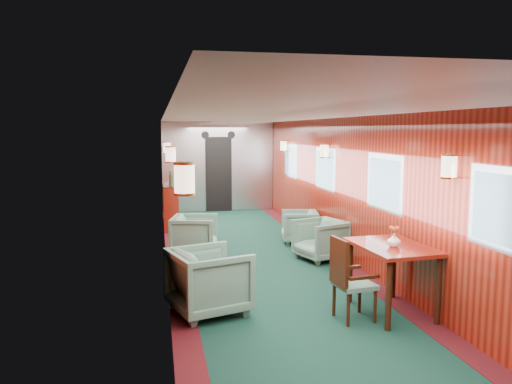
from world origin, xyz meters
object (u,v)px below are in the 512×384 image
Objects in this scene: side_chair at (348,276)px; armchair_right_near at (321,240)px; armchair_right_far at (299,226)px; credenza at (171,205)px; armchair_left_near at (209,281)px; dining_table at (392,256)px; armchair_left_far at (195,235)px.

armchair_right_near is at bearing 70.44° from side_chair.
armchair_right_far is (0.58, 3.99, -0.21)m from side_chair.
credenza is at bearing 99.60° from side_chair.
armchair_left_near is at bearing -20.65° from armchair_right_far.
armchair_left_far is at bearing 118.55° from dining_table.
dining_table is 0.92× the size of credenza.
armchair_left_near is 2.98m from armchair_right_near.
armchair_right_near is at bearing 10.45° from armchair_right_far.
credenza is 5.46m from armchair_left_near.
side_chair is 1.29× the size of armchair_right_near.
armchair_right_far is at bearing 161.48° from armchair_right_near.
armchair_left_far is at bearing -127.94° from armchair_right_near.
armchair_right_far is at bearing -61.71° from armchair_left_far.
credenza reaches higher than dining_table.
dining_table is 6.37m from credenza.
armchair_left_far is at bearing -63.56° from armchair_right_far.
armchair_left_near is (0.31, -5.45, -0.11)m from credenza.
armchair_right_far is (2.11, 3.44, -0.08)m from armchair_left_near.
armchair_left_far is at bearing 106.26° from side_chair.
credenza is (-2.44, 5.88, -0.20)m from dining_table.
armchair_left_near reaches higher than armchair_left_far.
dining_table is at bearing -17.35° from armchair_right_near.
armchair_left_far is 1.12× the size of armchair_right_far.
dining_table reaches higher than armchair_left_far.
armchair_right_far is (0.01, 1.32, -0.03)m from armchair_right_near.
armchair_left_far is at bearing -18.27° from armchair_left_near.
dining_table is at bearing 11.22° from armchair_right_far.
dining_table is 3.88m from armchair_right_far.
credenza is at bearing -14.36° from armchair_left_near.
dining_table reaches higher than armchair_left_near.
dining_table is 1.68× the size of armchair_right_far.
armchair_right_far is at bearing 86.25° from dining_table.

